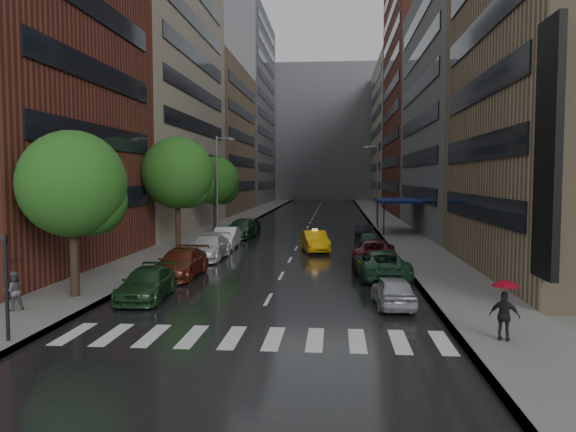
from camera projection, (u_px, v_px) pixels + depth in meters
The scene contains 20 objects.
ground at pixel (256, 323), 20.96m from camera, with size 220.00×220.00×0.00m, color gray.
road at pixel (312, 220), 70.67m from camera, with size 14.00×140.00×0.01m, color black.
sidewalk_left at pixel (241, 219), 71.41m from camera, with size 4.00×140.00×0.15m, color gray.
sidewalk_right at pixel (384, 220), 69.91m from camera, with size 4.00×140.00×0.15m, color gray.
crosswalk at pixel (253, 338), 18.96m from camera, with size 13.15×2.80×0.01m.
buildings_left at pixel (209, 102), 79.54m from camera, with size 8.00×108.00×38.00m.
buildings_right at pixel (426, 105), 75.03m from camera, with size 8.05×109.10×36.00m.
building_far at pixel (323, 134), 137.15m from camera, with size 40.00×14.00×32.00m, color slate.
tree_near at pixel (72, 184), 24.68m from camera, with size 4.71×4.71×7.50m.
tree_mid at pixel (177, 173), 41.07m from camera, with size 5.26×5.26×8.39m.
tree_far at pixel (215, 181), 53.98m from camera, with size 4.66×4.66×7.42m.
taxi at pixel (315, 241), 41.00m from camera, with size 1.60×4.60×1.52m, color #FFB30D.
parked_cars_left at pixel (217, 243), 39.67m from camera, with size 2.79×34.90×1.61m.
parked_cars_right at pixel (374, 252), 34.83m from camera, with size 3.01×27.87×1.57m.
ped_black_umbrella at pixel (13, 279), 22.23m from camera, with size 0.96×0.98×2.09m.
ped_red_umbrella at pixel (505, 305), 18.10m from camera, with size 1.03×0.82×2.01m.
traffic_light at pixel (6, 277), 18.03m from camera, with size 0.18×0.15×3.45m.
street_lamp_left at pixel (218, 183), 51.09m from camera, with size 1.74×0.22×9.00m.
street_lamp_right at pixel (377, 182), 64.71m from camera, with size 1.74×0.22×9.00m.
awning at pixel (397, 201), 54.79m from camera, with size 4.00×8.00×3.12m.
Camera 1 is at (2.94, -20.46, 5.45)m, focal length 35.00 mm.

